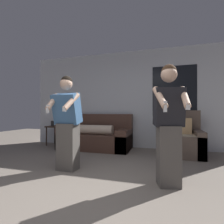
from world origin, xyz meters
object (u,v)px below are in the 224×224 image
Objects in this scene: couch at (96,137)px; armchair at (183,140)px; person_left at (67,123)px; side_table at (56,129)px; person_right at (169,124)px.

armchair is at bearing -3.11° from couch.
person_left reaches higher than couch.
person_left is at bearing -83.89° from couch.
side_table is 0.45× the size of person_right.
armchair is 1.95m from person_right.
person_left is 0.99× the size of person_right.
armchair is 0.63× the size of person_right.
side_table is at bearing 146.15° from person_right.
person_right reaches higher than armchair.
couch is at bearing 176.89° from armchair.
person_left is at bearing -140.23° from armchair.
side_table is 3.85m from person_right.
armchair is (2.19, -0.12, 0.02)m from couch.
armchair reaches higher than couch.
couch is 2.62× the size of side_table.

